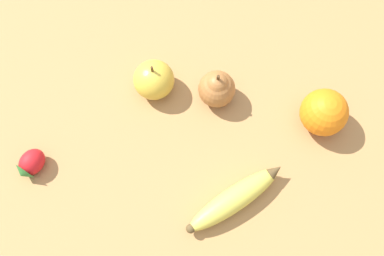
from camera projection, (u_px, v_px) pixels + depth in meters
name	position (u px, v px, depth m)	size (l,w,h in m)	color
ground_plane	(177.00, 153.00, 0.77)	(3.00, 3.00, 0.00)	#A87A47
banana	(235.00, 199.00, 0.72)	(0.17, 0.13, 0.04)	#DBCC4C
orange	(324.00, 112.00, 0.76)	(0.08, 0.08, 0.08)	orange
pear	(217.00, 88.00, 0.78)	(0.07, 0.07, 0.08)	#A36633
strawberry	(30.00, 164.00, 0.75)	(0.06, 0.06, 0.04)	red
apple	(154.00, 80.00, 0.79)	(0.07, 0.07, 0.08)	gold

